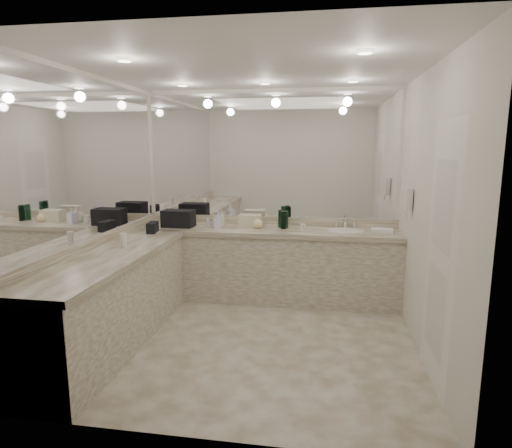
% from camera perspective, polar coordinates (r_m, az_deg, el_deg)
% --- Properties ---
extents(floor, '(3.20, 3.20, 0.00)m').
position_cam_1_polar(floor, '(4.41, -0.68, -15.15)').
color(floor, beige).
rests_on(floor, ground).
extents(ceiling, '(3.20, 3.20, 0.00)m').
position_cam_1_polar(ceiling, '(4.05, -0.76, 20.31)').
color(ceiling, white).
rests_on(ceiling, floor).
extents(wall_back, '(3.20, 0.02, 2.60)m').
position_cam_1_polar(wall_back, '(5.50, 1.95, 4.07)').
color(wall_back, silver).
rests_on(wall_back, floor).
extents(wall_left, '(0.02, 3.00, 2.60)m').
position_cam_1_polar(wall_left, '(4.58, -20.87, 2.14)').
color(wall_left, silver).
rests_on(wall_left, floor).
extents(wall_right, '(0.02, 3.00, 2.60)m').
position_cam_1_polar(wall_right, '(4.08, 22.04, 1.13)').
color(wall_right, silver).
rests_on(wall_right, floor).
extents(vanity_back_base, '(3.20, 0.60, 0.84)m').
position_cam_1_polar(vanity_back_base, '(5.38, 1.49, -5.64)').
color(vanity_back_base, beige).
rests_on(vanity_back_base, floor).
extents(vanity_back_top, '(3.20, 0.64, 0.06)m').
position_cam_1_polar(vanity_back_top, '(5.26, 1.50, -0.95)').
color(vanity_back_top, beige).
rests_on(vanity_back_top, vanity_back_base).
extents(vanity_left_base, '(0.60, 2.40, 0.84)m').
position_cam_1_polar(vanity_left_base, '(4.39, -18.64, -9.93)').
color(vanity_left_base, beige).
rests_on(vanity_left_base, floor).
extents(vanity_left_top, '(0.64, 2.42, 0.06)m').
position_cam_1_polar(vanity_left_top, '(4.25, -18.87, -4.24)').
color(vanity_left_top, beige).
rests_on(vanity_left_top, vanity_left_base).
extents(backsplash_back, '(3.20, 0.04, 0.10)m').
position_cam_1_polar(backsplash_back, '(5.53, 1.90, 0.44)').
color(backsplash_back, beige).
rests_on(backsplash_back, vanity_back_top).
extents(backsplash_left, '(0.04, 3.00, 0.10)m').
position_cam_1_polar(backsplash_left, '(4.63, -20.38, -2.16)').
color(backsplash_left, beige).
rests_on(backsplash_left, vanity_left_top).
extents(mirror_back, '(3.12, 0.01, 1.55)m').
position_cam_1_polar(mirror_back, '(5.46, 1.96, 9.02)').
color(mirror_back, white).
rests_on(mirror_back, wall_back).
extents(mirror_left, '(0.01, 2.92, 1.55)m').
position_cam_1_polar(mirror_left, '(4.54, -21.13, 8.08)').
color(mirror_left, white).
rests_on(mirror_left, wall_left).
extents(sink, '(0.44, 0.44, 0.03)m').
position_cam_1_polar(sink, '(5.23, 11.88, -0.96)').
color(sink, white).
rests_on(sink, vanity_back_top).
extents(faucet, '(0.24, 0.16, 0.14)m').
position_cam_1_polar(faucet, '(5.42, 11.81, 0.24)').
color(faucet, silver).
rests_on(faucet, vanity_back_top).
extents(wall_phone, '(0.06, 0.10, 0.24)m').
position_cam_1_polar(wall_phone, '(4.74, 19.70, 3.08)').
color(wall_phone, white).
rests_on(wall_phone, wall_right).
extents(door, '(0.02, 0.82, 2.10)m').
position_cam_1_polar(door, '(3.64, 23.29, -3.99)').
color(door, white).
rests_on(door, wall_right).
extents(black_toiletry_bag, '(0.39, 0.25, 0.22)m').
position_cam_1_polar(black_toiletry_bag, '(5.46, -10.30, 0.79)').
color(black_toiletry_bag, black).
rests_on(black_toiletry_bag, vanity_back_top).
extents(black_bag_spill, '(0.13, 0.23, 0.12)m').
position_cam_1_polar(black_bag_spill, '(5.16, -13.63, -0.45)').
color(black_bag_spill, black).
rests_on(black_bag_spill, vanity_left_top).
extents(cream_cosmetic_case, '(0.28, 0.18, 0.16)m').
position_cam_1_polar(cream_cosmetic_case, '(5.37, -0.77, 0.47)').
color(cream_cosmetic_case, beige).
rests_on(cream_cosmetic_case, vanity_back_top).
extents(hand_towel, '(0.27, 0.20, 0.04)m').
position_cam_1_polar(hand_towel, '(5.26, 16.45, -0.83)').
color(hand_towel, white).
rests_on(hand_towel, vanity_back_top).
extents(lotion_left, '(0.06, 0.06, 0.14)m').
position_cam_1_polar(lotion_left, '(4.49, -17.28, -2.05)').
color(lotion_left, white).
rests_on(lotion_left, vanity_left_top).
extents(soap_bottle_a, '(0.10, 0.10, 0.21)m').
position_cam_1_polar(soap_bottle_a, '(5.41, -4.61, 0.77)').
color(soap_bottle_a, silver).
rests_on(soap_bottle_a, vanity_back_top).
extents(soap_bottle_b, '(0.12, 0.12, 0.21)m').
position_cam_1_polar(soap_bottle_b, '(5.29, -5.13, 0.55)').
color(soap_bottle_b, silver).
rests_on(soap_bottle_b, vanity_back_top).
extents(soap_bottle_c, '(0.15, 0.15, 0.16)m').
position_cam_1_polar(soap_bottle_c, '(5.28, 0.30, 0.31)').
color(soap_bottle_c, '#FFE29E').
rests_on(soap_bottle_c, vanity_back_top).
extents(green_bottle_0, '(0.07, 0.07, 0.21)m').
position_cam_1_polar(green_bottle_0, '(5.31, 3.99, 0.60)').
color(green_bottle_0, '#114428').
rests_on(green_bottle_0, vanity_back_top).
extents(green_bottle_1, '(0.06, 0.06, 0.22)m').
position_cam_1_polar(green_bottle_1, '(5.33, 3.30, 0.71)').
color(green_bottle_1, '#114428').
rests_on(green_bottle_1, vanity_back_top).
extents(green_bottle_2, '(0.07, 0.07, 0.22)m').
position_cam_1_polar(green_bottle_2, '(5.25, 3.68, 0.54)').
color(green_bottle_2, '#114428').
rests_on(green_bottle_2, vanity_back_top).
extents(green_bottle_3, '(0.07, 0.07, 0.19)m').
position_cam_1_polar(green_bottle_3, '(5.27, 3.72, 0.43)').
color(green_bottle_3, '#114428').
rests_on(green_bottle_3, vanity_back_top).
extents(amenity_bottle_0, '(0.05, 0.05, 0.09)m').
position_cam_1_polar(amenity_bottle_0, '(5.61, -9.46, 0.38)').
color(amenity_bottle_0, '#E0B28C').
rests_on(amenity_bottle_0, vanity_back_top).
extents(amenity_bottle_1, '(0.06, 0.06, 0.08)m').
position_cam_1_polar(amenity_bottle_1, '(5.17, 6.29, -0.43)').
color(amenity_bottle_1, white).
rests_on(amenity_bottle_1, vanity_back_top).
extents(amenity_bottle_2, '(0.04, 0.04, 0.08)m').
position_cam_1_polar(amenity_bottle_2, '(5.44, -9.92, -0.01)').
color(amenity_bottle_2, '#E57F66').
rests_on(amenity_bottle_2, vanity_back_top).
extents(amenity_bottle_3, '(0.04, 0.04, 0.10)m').
position_cam_1_polar(amenity_bottle_3, '(5.43, -6.47, 0.18)').
color(amenity_bottle_3, silver).
rests_on(amenity_bottle_3, vanity_back_top).
extents(amenity_bottle_4, '(0.05, 0.05, 0.08)m').
position_cam_1_polar(amenity_bottle_4, '(5.49, -4.82, 0.22)').
color(amenity_bottle_4, silver).
rests_on(amenity_bottle_4, vanity_back_top).
extents(amenity_bottle_5, '(0.05, 0.05, 0.07)m').
position_cam_1_polar(amenity_bottle_5, '(5.51, -5.35, 0.20)').
color(amenity_bottle_5, '#F2D84C').
rests_on(amenity_bottle_5, vanity_back_top).
extents(amenity_bottle_6, '(0.04, 0.04, 0.06)m').
position_cam_1_polar(amenity_bottle_6, '(5.43, -6.20, 0.00)').
color(amenity_bottle_6, silver).
rests_on(amenity_bottle_6, vanity_back_top).
extents(amenity_bottle_7, '(0.05, 0.05, 0.09)m').
position_cam_1_polar(amenity_bottle_7, '(5.51, -5.53, 0.30)').
color(amenity_bottle_7, silver).
rests_on(amenity_bottle_7, vanity_back_top).
extents(amenity_bottle_8, '(0.04, 0.04, 0.14)m').
position_cam_1_polar(amenity_bottle_8, '(5.35, -1.04, 0.34)').
color(amenity_bottle_8, '#E0B28C').
rests_on(amenity_bottle_8, vanity_back_top).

